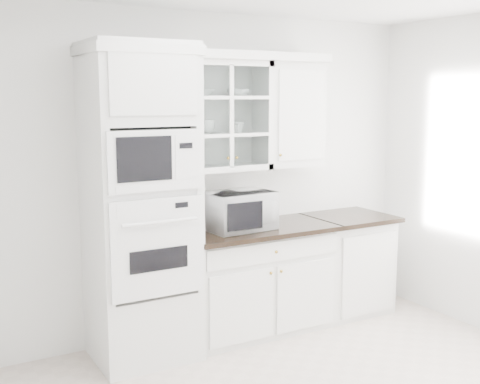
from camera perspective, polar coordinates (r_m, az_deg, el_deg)
room_shell at (r=3.99m, az=5.68°, el=5.70°), size 4.00×3.50×2.70m
oven_column at (r=4.58m, az=-9.38°, el=-1.24°), size 0.76×0.68×2.40m
base_cabinet_run at (r=5.22m, az=1.49°, el=-8.18°), size 1.32×0.67×0.92m
extra_base_cabinet at (r=5.78m, az=10.07°, el=-6.60°), size 0.72×0.67×0.92m
upper_cabinet_glass at (r=4.99m, az=-1.75°, el=7.22°), size 0.80×0.33×0.90m
upper_cabinet_solid at (r=5.33m, az=4.73°, el=7.32°), size 0.55×0.33×0.90m
crown_molding at (r=4.92m, az=-2.74°, el=12.84°), size 2.14×0.38×0.07m
countertop_microwave at (r=4.97m, az=-0.17°, el=-1.74°), size 0.58×0.49×0.32m
bowl_a at (r=4.89m, az=-3.96°, el=9.40°), size 0.25×0.25×0.06m
bowl_b at (r=5.06m, az=-0.20°, el=9.39°), size 0.20×0.20×0.06m
cup_a at (r=4.93m, az=-3.23°, el=6.21°), size 0.14×0.14×0.11m
cup_b at (r=5.04m, az=-0.18°, el=6.14°), size 0.11×0.11×0.08m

